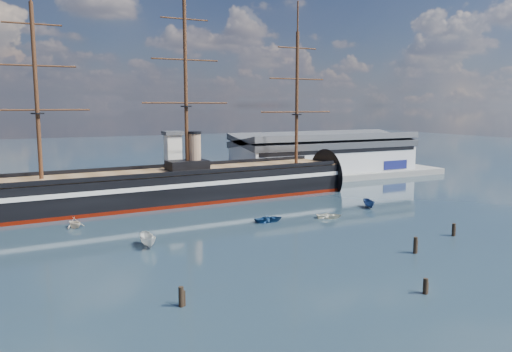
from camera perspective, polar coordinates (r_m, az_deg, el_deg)
name	(u,v)px	position (r m, az deg, el deg)	size (l,w,h in m)	color
ground	(206,217)	(109.03, -5.74, -4.67)	(600.00, 600.00, 0.00)	#21323E
quay	(194,189)	(145.61, -7.08, -1.48)	(180.00, 18.00, 2.00)	slate
warehouse	(325,153)	(169.81, 7.88, 2.58)	(63.00, 21.00, 11.60)	#B7BABC
quay_tower	(173,158)	(139.32, -9.46, 2.10)	(5.00, 5.00, 15.00)	silver
warship	(173,186)	(126.56, -9.42, -1.11)	(113.29, 20.98, 53.94)	black
motorboat_a	(148,247)	(87.84, -12.21, -7.95)	(7.15, 2.62, 2.86)	silver
motorboat_b	(269,222)	(104.14, 1.49, -5.24)	(3.75, 1.50, 1.75)	navy
motorboat_d	(75,228)	(105.39, -20.00, -5.57)	(6.47, 2.80, 2.37)	beige
motorboat_e	(329,218)	(108.51, 8.34, -4.78)	(3.34, 1.34, 1.56)	beige
motorboat_f	(369,208)	(121.00, 12.80, -3.56)	(6.16, 2.26, 2.46)	navy
piling_near_left	(181,307)	(62.56, -8.53, -14.54)	(0.64, 0.64, 3.18)	black
piling_near_mid	(425,294)	(69.19, 18.76, -12.64)	(0.64, 0.64, 2.76)	black
piling_near_right	(415,253)	(86.45, 17.71, -8.42)	(0.64, 0.64, 3.44)	black
piling_far_right	(453,236)	(99.90, 21.62, -6.39)	(0.64, 0.64, 3.08)	black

